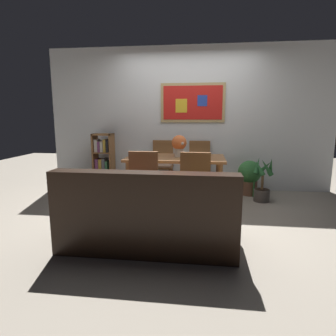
{
  "coord_description": "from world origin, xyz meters",
  "views": [
    {
      "loc": [
        0.32,
        -3.88,
        1.35
      ],
      "look_at": [
        -0.16,
        -0.06,
        0.65
      ],
      "focal_mm": 30.44,
      "sensor_mm": 36.0,
      "label": 1
    }
  ],
  "objects_px": {
    "dining_table": "(176,163)",
    "dining_chair_near_left": "(145,178)",
    "dining_chair_far_left": "(162,161)",
    "tv_remote": "(202,157)",
    "leather_couch": "(149,217)",
    "dining_chair_near_right": "(195,180)",
    "dining_chair_far_right": "(199,162)",
    "potted_palm": "(263,183)",
    "bookshelf": "(104,163)",
    "flower_vase": "(179,144)",
    "potted_ivy": "(249,176)"
  },
  "relations": [
    {
      "from": "dining_table",
      "to": "dining_chair_near_left",
      "type": "bearing_deg",
      "value": -113.91
    },
    {
      "from": "dining_chair_far_left",
      "to": "tv_remote",
      "type": "bearing_deg",
      "value": -50.0
    },
    {
      "from": "dining_chair_far_left",
      "to": "leather_couch",
      "type": "distance_m",
      "value": 2.4
    },
    {
      "from": "dining_chair_near_right",
      "to": "tv_remote",
      "type": "xyz_separation_m",
      "value": [
        0.07,
        0.67,
        0.2
      ]
    },
    {
      "from": "dining_chair_near_right",
      "to": "dining_chair_far_right",
      "type": "bearing_deg",
      "value": 89.09
    },
    {
      "from": "dining_chair_far_left",
      "to": "potted_palm",
      "type": "bearing_deg",
      "value": -19.13
    },
    {
      "from": "dining_chair_far_left",
      "to": "bookshelf",
      "type": "xyz_separation_m",
      "value": [
        -1.09,
        -0.11,
        -0.05
      ]
    },
    {
      "from": "bookshelf",
      "to": "dining_table",
      "type": "bearing_deg",
      "value": -25.67
    },
    {
      "from": "dining_table",
      "to": "dining_chair_far_right",
      "type": "relative_size",
      "value": 1.67
    },
    {
      "from": "dining_chair_far_left",
      "to": "dining_chair_near_right",
      "type": "bearing_deg",
      "value": -66.84
    },
    {
      "from": "dining_chair_far_right",
      "to": "bookshelf",
      "type": "bearing_deg",
      "value": -177.58
    },
    {
      "from": "dining_chair_far_left",
      "to": "dining_chair_near_left",
      "type": "xyz_separation_m",
      "value": [
        -0.0,
        -1.53,
        0.0
      ]
    },
    {
      "from": "dining_chair_near_left",
      "to": "dining_chair_near_right",
      "type": "height_order",
      "value": "same"
    },
    {
      "from": "dining_chair_near_right",
      "to": "tv_remote",
      "type": "bearing_deg",
      "value": 84.0
    },
    {
      "from": "bookshelf",
      "to": "flower_vase",
      "type": "bearing_deg",
      "value": -24.08
    },
    {
      "from": "dining_chair_near_left",
      "to": "tv_remote",
      "type": "xyz_separation_m",
      "value": [
        0.74,
        0.66,
        0.2
      ]
    },
    {
      "from": "dining_chair_far_right",
      "to": "leather_couch",
      "type": "bearing_deg",
      "value": -101.5
    },
    {
      "from": "bookshelf",
      "to": "tv_remote",
      "type": "xyz_separation_m",
      "value": [
        1.82,
        -0.77,
        0.26
      ]
    },
    {
      "from": "leather_couch",
      "to": "flower_vase",
      "type": "xyz_separation_m",
      "value": [
        0.17,
        1.62,
        0.61
      ]
    },
    {
      "from": "dining_chair_near_right",
      "to": "bookshelf",
      "type": "height_order",
      "value": "bookshelf"
    },
    {
      "from": "leather_couch",
      "to": "potted_palm",
      "type": "height_order",
      "value": "leather_couch"
    },
    {
      "from": "dining_chair_near_right",
      "to": "flower_vase",
      "type": "distance_m",
      "value": 0.92
    },
    {
      "from": "potted_palm",
      "to": "bookshelf",
      "type": "bearing_deg",
      "value": 170.13
    },
    {
      "from": "dining_table",
      "to": "bookshelf",
      "type": "height_order",
      "value": "bookshelf"
    },
    {
      "from": "dining_chair_far_right",
      "to": "dining_chair_near_right",
      "type": "relative_size",
      "value": 1.0
    },
    {
      "from": "flower_vase",
      "to": "bookshelf",
      "type": "bearing_deg",
      "value": 155.92
    },
    {
      "from": "dining_table",
      "to": "bookshelf",
      "type": "distance_m",
      "value": 1.58
    },
    {
      "from": "dining_chair_near_left",
      "to": "potted_palm",
      "type": "distance_m",
      "value": 1.97
    },
    {
      "from": "dining_chair_far_left",
      "to": "dining_chair_far_right",
      "type": "height_order",
      "value": "same"
    },
    {
      "from": "dining_chair_near_right",
      "to": "leather_couch",
      "type": "height_order",
      "value": "dining_chair_near_right"
    },
    {
      "from": "dining_table",
      "to": "dining_chair_near_left",
      "type": "height_order",
      "value": "dining_chair_near_left"
    },
    {
      "from": "potted_ivy",
      "to": "bookshelf",
      "type": "bearing_deg",
      "value": 178.04
    },
    {
      "from": "leather_couch",
      "to": "flower_vase",
      "type": "bearing_deg",
      "value": 83.89
    },
    {
      "from": "dining_table",
      "to": "tv_remote",
      "type": "relative_size",
      "value": 9.39
    },
    {
      "from": "leather_couch",
      "to": "dining_chair_far_left",
      "type": "bearing_deg",
      "value": 94.98
    },
    {
      "from": "dining_chair_far_left",
      "to": "dining_chair_near_right",
      "type": "height_order",
      "value": "same"
    },
    {
      "from": "dining_chair_far_right",
      "to": "flower_vase",
      "type": "bearing_deg",
      "value": -112.61
    },
    {
      "from": "dining_table",
      "to": "dining_chair_far_left",
      "type": "relative_size",
      "value": 1.67
    },
    {
      "from": "leather_couch",
      "to": "dining_table",
      "type": "bearing_deg",
      "value": 85.72
    },
    {
      "from": "leather_couch",
      "to": "dining_chair_near_right",
      "type": "bearing_deg",
      "value": 61.44
    },
    {
      "from": "leather_couch",
      "to": "flower_vase",
      "type": "height_order",
      "value": "flower_vase"
    },
    {
      "from": "leather_couch",
      "to": "dining_chair_near_left",
      "type": "bearing_deg",
      "value": 104.02
    },
    {
      "from": "dining_chair_far_left",
      "to": "potted_ivy",
      "type": "relative_size",
      "value": 1.46
    },
    {
      "from": "dining_table",
      "to": "dining_chair_near_left",
      "type": "xyz_separation_m",
      "value": [
        -0.33,
        -0.75,
        -0.09
      ]
    },
    {
      "from": "dining_chair_far_right",
      "to": "dining_chair_near_right",
      "type": "height_order",
      "value": "same"
    },
    {
      "from": "leather_couch",
      "to": "potted_palm",
      "type": "bearing_deg",
      "value": 50.03
    },
    {
      "from": "dining_chair_near_right",
      "to": "leather_couch",
      "type": "distance_m",
      "value": 0.98
    },
    {
      "from": "potted_palm",
      "to": "flower_vase",
      "type": "distance_m",
      "value": 1.48
    },
    {
      "from": "dining_chair_near_left",
      "to": "flower_vase",
      "type": "bearing_deg",
      "value": 63.44
    },
    {
      "from": "dining_chair_near_right",
      "to": "tv_remote",
      "type": "height_order",
      "value": "dining_chair_near_right"
    }
  ]
}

